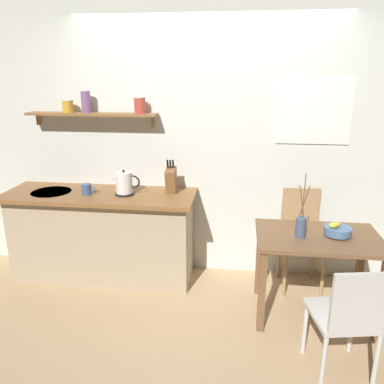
% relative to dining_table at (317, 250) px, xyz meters
% --- Properties ---
extents(ground_plane, '(14.00, 14.00, 0.00)m').
position_rel_dining_table_xyz_m(ground_plane, '(-0.98, 0.10, -0.61)').
color(ground_plane, tan).
extents(back_wall, '(6.80, 0.11, 2.70)m').
position_rel_dining_table_xyz_m(back_wall, '(-0.77, 0.75, 0.75)').
color(back_wall, silver).
rests_on(back_wall, ground_plane).
extents(kitchen_counter, '(1.83, 0.63, 0.89)m').
position_rel_dining_table_xyz_m(kitchen_counter, '(-1.98, 0.42, -0.16)').
color(kitchen_counter, tan).
rests_on(kitchen_counter, ground_plane).
extents(wall_shelf, '(1.26, 0.20, 0.34)m').
position_rel_dining_table_xyz_m(wall_shelf, '(-2.02, 0.59, 1.05)').
color(wall_shelf, brown).
extents(dining_table, '(0.99, 0.65, 0.73)m').
position_rel_dining_table_xyz_m(dining_table, '(0.00, 0.00, 0.00)').
color(dining_table, brown).
rests_on(dining_table, ground_plane).
extents(dining_chair_near, '(0.48, 0.48, 0.86)m').
position_rel_dining_table_xyz_m(dining_chair_near, '(0.08, -0.72, -0.12)').
color(dining_chair_near, silver).
rests_on(dining_chair_near, ground_plane).
extents(dining_chair_far, '(0.42, 0.44, 0.94)m').
position_rel_dining_table_xyz_m(dining_chair_far, '(-0.05, 0.52, -0.09)').
color(dining_chair_far, tan).
rests_on(dining_chair_far, ground_plane).
extents(fruit_bowl, '(0.22, 0.22, 0.11)m').
position_rel_dining_table_xyz_m(fruit_bowl, '(0.15, 0.02, 0.17)').
color(fruit_bowl, '#51759E').
rests_on(fruit_bowl, dining_table).
extents(twig_vase, '(0.09, 0.08, 0.53)m').
position_rel_dining_table_xyz_m(twig_vase, '(-0.15, -0.04, 0.22)').
color(twig_vase, '#475675').
rests_on(twig_vase, dining_table).
extents(electric_kettle, '(0.27, 0.18, 0.24)m').
position_rel_dining_table_xyz_m(electric_kettle, '(-1.72, 0.38, 0.39)').
color(electric_kettle, black).
rests_on(electric_kettle, kitchen_counter).
extents(knife_block, '(0.09, 0.19, 0.33)m').
position_rel_dining_table_xyz_m(knife_block, '(-1.29, 0.49, 0.42)').
color(knife_block, brown).
rests_on(knife_block, kitchen_counter).
extents(coffee_mug_by_sink, '(0.13, 0.09, 0.10)m').
position_rel_dining_table_xyz_m(coffee_mug_by_sink, '(-2.07, 0.34, 0.33)').
color(coffee_mug_by_sink, '#3D5B89').
rests_on(coffee_mug_by_sink, kitchen_counter).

